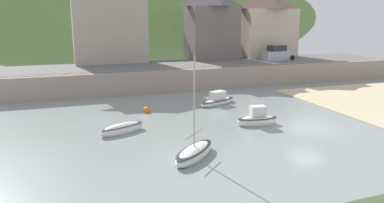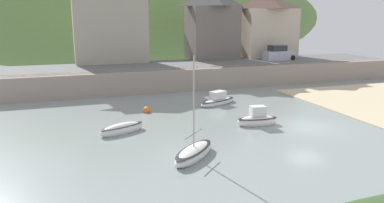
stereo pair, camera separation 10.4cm
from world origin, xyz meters
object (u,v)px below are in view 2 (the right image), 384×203
sailboat_white_hull (122,129)px  sailboat_tall_mast (218,101)px  waterfront_building_centre (212,24)px  sailboat_blue_trim (194,153)px  dinghy_open_wooden (257,120)px  waterfront_building_right (268,25)px  mooring_buoy (147,110)px  parked_car_near_slipway (278,54)px  waterfront_building_left (110,18)px

sailboat_white_hull → sailboat_tall_mast: 11.66m
waterfront_building_centre → sailboat_blue_trim: size_ratio=1.44×
waterfront_building_centre → sailboat_tall_mast: 18.33m
dinghy_open_wooden → waterfront_building_right: bearing=65.5°
waterfront_building_right → sailboat_tall_mast: bearing=-131.1°
sailboat_blue_trim → mooring_buoy: sailboat_blue_trim is taller
sailboat_blue_trim → sailboat_white_hull: (-3.32, 6.29, -0.02)m
parked_car_near_slipway → sailboat_white_hull: bearing=-145.5°
sailboat_tall_mast → mooring_buoy: sailboat_tall_mast is taller
mooring_buoy → sailboat_tall_mast: bearing=6.8°
waterfront_building_right → sailboat_blue_trim: (-20.68, -28.46, -6.48)m
waterfront_building_centre → dinghy_open_wooden: (-5.43, -23.48, -6.60)m
waterfront_building_left → waterfront_building_right: waterfront_building_left is taller
sailboat_white_hull → sailboat_tall_mast: sailboat_tall_mast is taller
dinghy_open_wooden → sailboat_tall_mast: dinghy_open_wooden is taller
waterfront_building_left → waterfront_building_centre: 13.54m
waterfront_building_centre → waterfront_building_left: bearing=180.0°
waterfront_building_right → sailboat_blue_trim: size_ratio=1.36×
sailboat_blue_trim → parked_car_near_slipway: (19.95, 23.96, 2.89)m
waterfront_building_left → waterfront_building_right: bearing=-0.0°
waterfront_building_left → sailboat_white_hull: bearing=-95.5°
waterfront_building_right → waterfront_building_left: bearing=180.0°
waterfront_building_centre → waterfront_building_right: size_ratio=1.05×
waterfront_building_right → sailboat_white_hull: bearing=-137.3°
waterfront_building_centre → sailboat_blue_trim: (-12.32, -28.46, -6.71)m
sailboat_blue_trim → parked_car_near_slipway: 31.31m
sailboat_blue_trim → sailboat_white_hull: bearing=72.3°
waterfront_building_centre → mooring_buoy: (-12.72, -16.93, -6.83)m
waterfront_building_left → sailboat_blue_trim: size_ratio=1.71×
waterfront_building_centre → sailboat_tall_mast: (-5.70, -16.09, -6.68)m
waterfront_building_left → dinghy_open_wooden: bearing=-71.0°
waterfront_building_right → dinghy_open_wooden: size_ratio=2.56×
waterfront_building_right → dinghy_open_wooden: waterfront_building_right is taller
waterfront_building_left → mooring_buoy: 18.61m
waterfront_building_left → sailboat_tall_mast: waterfront_building_left is taller
sailboat_tall_mast → waterfront_building_left: bearing=91.7°
waterfront_building_right → sailboat_blue_trim: 35.77m
waterfront_building_left → sailboat_white_hull: 23.53m
waterfront_building_centre → sailboat_blue_trim: bearing=-113.4°
mooring_buoy → sailboat_blue_trim: bearing=-88.0°
sailboat_blue_trim → sailboat_tall_mast: 14.03m
sailboat_white_hull → mooring_buoy: 6.00m
dinghy_open_wooden → sailboat_tall_mast: size_ratio=0.76×
dinghy_open_wooden → parked_car_near_slipway: 23.20m
waterfront_building_centre → sailboat_blue_trim: 31.73m
dinghy_open_wooden → sailboat_tall_mast: bearing=98.0°
waterfront_building_left → mooring_buoy: waterfront_building_left is taller
sailboat_blue_trim → mooring_buoy: (-0.40, 11.53, -0.12)m
sailboat_white_hull → sailboat_tall_mast: size_ratio=0.82×
dinghy_open_wooden → mooring_buoy: (-7.29, 6.55, -0.23)m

